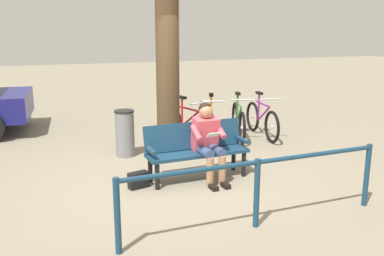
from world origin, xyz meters
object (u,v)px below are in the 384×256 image
object	(u,v)px
handbag	(139,180)
bicycle_blue	(238,121)
tree_trunk	(167,54)
bicycle_red	(262,120)
litter_bin	(125,133)
person_reading	(208,138)
bicycle_purple	(211,122)
bench	(196,146)
bicycle_green	(187,126)

from	to	relation	value
handbag	bicycle_blue	size ratio (longest dim) A/B	0.18
tree_trunk	bicycle_red	bearing A→B (deg)	-163.68
litter_bin	bicycle_blue	world-z (taller)	bicycle_blue
person_reading	bicycle_blue	world-z (taller)	person_reading
tree_trunk	bicycle_blue	bearing A→B (deg)	-156.63
person_reading	bicycle_purple	xyz separation A→B (m)	(-0.86, -2.23, -0.31)
tree_trunk	bicycle_purple	bearing A→B (deg)	-145.65
person_reading	handbag	size ratio (longest dim) A/B	4.00
tree_trunk	bicycle_red	world-z (taller)	tree_trunk
person_reading	handbag	distance (m)	1.22
bench	bicycle_purple	world-z (taller)	bicycle_purple
litter_bin	bicycle_red	size ratio (longest dim) A/B	0.51
handbag	litter_bin	world-z (taller)	litter_bin
bench	litter_bin	distance (m)	1.71
person_reading	tree_trunk	distance (m)	1.90
handbag	person_reading	bearing A→B (deg)	-178.97
bench	litter_bin	xyz separation A→B (m)	(0.88, -1.46, -0.08)
person_reading	handbag	xyz separation A→B (m)	(1.09, 0.02, -0.54)
bicycle_blue	bicycle_red	bearing A→B (deg)	94.56
bicycle_purple	bicycle_green	xyz separation A→B (m)	(0.55, 0.12, 0.00)
tree_trunk	bicycle_red	distance (m)	2.74
bench	bicycle_red	bearing A→B (deg)	-142.47
bicycle_blue	bicycle_green	xyz separation A→B (m)	(1.15, 0.10, 0.00)
person_reading	litter_bin	distance (m)	1.93
bench	tree_trunk	xyz separation A→B (m)	(0.10, -1.32, 1.34)
tree_trunk	bicycle_green	size ratio (longest dim) A/B	2.31
litter_bin	bicycle_red	world-z (taller)	bicycle_red
person_reading	handbag	bearing A→B (deg)	-4.40
bicycle_red	bicycle_green	distance (m)	1.65
bicycle_purple	litter_bin	bearing A→B (deg)	-53.20
litter_bin	bicycle_green	distance (m)	1.42
bench	bicycle_purple	bearing A→B (deg)	-121.34
handbag	bicycle_red	size ratio (longest dim) A/B	0.18
bench	bicycle_blue	bearing A→B (deg)	-133.51
bicycle_blue	bicycle_green	distance (m)	1.16
litter_bin	bicycle_red	xyz separation A→B (m)	(-2.99, -0.50, -0.07)
bench	bicycle_green	xyz separation A→B (m)	(-0.46, -1.95, -0.15)
person_reading	tree_trunk	bearing A→B (deg)	-85.96
tree_trunk	person_reading	bearing A→B (deg)	99.46
bicycle_red	bicycle_blue	world-z (taller)	same
handbag	bicycle_blue	distance (m)	3.40
tree_trunk	bicycle_blue	distance (m)	2.38
bench	tree_trunk	bearing A→B (deg)	-91.18
bicycle_purple	bicycle_green	world-z (taller)	same
litter_bin	person_reading	bearing A→B (deg)	122.37
bicycle_red	tree_trunk	bearing A→B (deg)	-70.81
bicycle_purple	bicycle_red	bearing A→B (deg)	103.17
bench	tree_trunk	world-z (taller)	tree_trunk
tree_trunk	bicycle_green	world-z (taller)	tree_trunk
person_reading	bicycle_red	size ratio (longest dim) A/B	0.71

